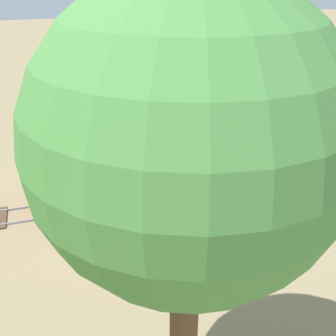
{
  "coord_description": "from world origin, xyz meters",
  "views": [
    {
      "loc": [
        6.74,
        -1.98,
        4.03
      ],
      "look_at": [
        0.0,
        0.09,
        0.55
      ],
      "focal_mm": 44.49,
      "sensor_mm": 36.0,
      "label": 1
    }
  ],
  "objects": [
    {
      "name": "ground_plane",
      "position": [
        0.0,
        0.0,
        0.0
      ],
      "size": [
        60.0,
        60.0,
        0.0
      ],
      "primitive_type": "plane",
      "color": "#8C7A56"
    },
    {
      "name": "track",
      "position": [
        0.0,
        -0.11,
        0.02
      ],
      "size": [
        0.71,
        6.4,
        0.04
      ],
      "color": "gray",
      "rests_on": "ground_plane"
    },
    {
      "name": "locomotive",
      "position": [
        0.0,
        1.1,
        0.48
      ],
      "size": [
        0.67,
        1.45,
        0.97
      ],
      "color": "#192338",
      "rests_on": "ground_plane"
    },
    {
      "name": "passenger_car",
      "position": [
        0.0,
        -1.01,
        0.42
      ],
      "size": [
        0.77,
        2.7,
        0.97
      ],
      "color": "#3F3F3F",
      "rests_on": "ground_plane"
    },
    {
      "name": "conductor_person",
      "position": [
        -0.85,
        0.88,
        0.96
      ],
      "size": [
        0.3,
        0.3,
        1.62
      ],
      "color": "#282D47",
      "rests_on": "ground_plane"
    },
    {
      "name": "oak_tree_near",
      "position": [
        -4.17,
        2.26,
        2.82
      ],
      "size": [
        2.53,
        2.53,
        4.11
      ],
      "color": "#4C3823",
      "rests_on": "ground_plane"
    },
    {
      "name": "oak_tree_far",
      "position": [
        4.34,
        -1.11,
        2.96
      ],
      "size": [
        2.19,
        2.19,
        4.07
      ],
      "color": "brown",
      "rests_on": "ground_plane"
    }
  ]
}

